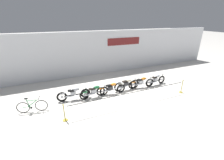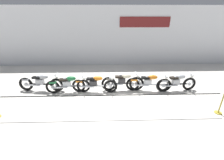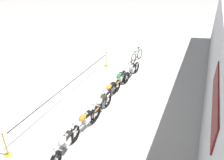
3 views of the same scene
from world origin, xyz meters
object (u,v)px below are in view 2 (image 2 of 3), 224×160
object	(u,v)px
motorcycle_silver_0	(41,83)
motorcycle_green_1	(68,84)
stanchion_far_left	(74,100)
motorcycle_orange_4	(149,83)
motorcycle_silver_5	(177,83)
stanchion_mid_left	(221,105)
motorcycle_orange_2	(95,84)
motorcycle_cream_3	(123,82)

from	to	relation	value
motorcycle_silver_0	motorcycle_green_1	xyz separation A→B (m)	(1.40, -0.25, 0.00)
motorcycle_green_1	stanchion_far_left	bearing A→B (deg)	-70.45
motorcycle_green_1	stanchion_far_left	size ratio (longest dim) A/B	0.25
motorcycle_orange_4	motorcycle_silver_5	world-z (taller)	same
motorcycle_silver_5	stanchion_far_left	world-z (taller)	stanchion_far_left
motorcycle_green_1	stanchion_mid_left	distance (m)	6.61
motorcycle_green_1	motorcycle_silver_5	size ratio (longest dim) A/B	1.04
motorcycle_orange_2	motorcycle_orange_4	bearing A→B (deg)	1.08
motorcycle_green_1	motorcycle_orange_4	distance (m)	4.01
motorcycle_orange_4	motorcycle_orange_2	bearing A→B (deg)	-178.92
motorcycle_orange_4	motorcycle_silver_5	bearing A→B (deg)	-0.85
motorcycle_cream_3	motorcycle_orange_4	distance (m)	1.30
stanchion_mid_left	motorcycle_cream_3	bearing A→B (deg)	150.47
motorcycle_silver_0	motorcycle_silver_5	size ratio (longest dim) A/B	1.10
motorcycle_silver_0	stanchion_mid_left	world-z (taller)	stanchion_mid_left
motorcycle_silver_0	motorcycle_orange_2	xyz separation A→B (m)	(2.70, -0.23, -0.00)
motorcycle_silver_0	stanchion_mid_left	xyz separation A→B (m)	(7.74, -2.14, -0.10)
stanchion_far_left	motorcycle_orange_4	bearing A→B (deg)	30.40
motorcycle_silver_0	motorcycle_silver_5	xyz separation A→B (m)	(6.82, -0.20, 0.00)
motorcycle_silver_0	stanchion_mid_left	size ratio (longest dim) A/B	2.19
motorcycle_cream_3	motorcycle_silver_5	bearing A→B (deg)	-2.51
motorcycle_orange_2	motorcycle_orange_4	size ratio (longest dim) A/B	1.00
motorcycle_orange_2	stanchion_far_left	xyz separation A→B (m)	(-0.63, -1.90, 0.27)
motorcycle_silver_5	stanchion_far_left	bearing A→B (deg)	-157.82
motorcycle_orange_2	stanchion_far_left	world-z (taller)	stanchion_far_left
motorcycle_silver_5	stanchion_far_left	size ratio (longest dim) A/B	0.24
motorcycle_cream_3	stanchion_mid_left	world-z (taller)	stanchion_mid_left
stanchion_far_left	motorcycle_green_1	bearing A→B (deg)	109.55
motorcycle_green_1	stanchion_mid_left	world-z (taller)	stanchion_mid_left
motorcycle_cream_3	stanchion_far_left	size ratio (longest dim) A/B	0.25
motorcycle_cream_3	stanchion_mid_left	xyz separation A→B (m)	(3.63, -2.05, -0.12)
motorcycle_green_1	motorcycle_cream_3	world-z (taller)	motorcycle_cream_3
motorcycle_silver_0	motorcycle_green_1	bearing A→B (deg)	-9.91
motorcycle_silver_0	motorcycle_green_1	world-z (taller)	motorcycle_silver_0
motorcycle_silver_5	motorcycle_orange_2	bearing A→B (deg)	-179.58
motorcycle_silver_0	motorcycle_orange_4	world-z (taller)	motorcycle_silver_0
motorcycle_cream_3	stanchion_mid_left	distance (m)	4.17
motorcycle_silver_5	motorcycle_orange_4	bearing A→B (deg)	179.15
motorcycle_orange_2	stanchion_far_left	size ratio (longest dim) A/B	0.26
motorcycle_orange_4	motorcycle_silver_5	xyz separation A→B (m)	(1.41, -0.02, -0.00)
motorcycle_orange_2	motorcycle_orange_4	distance (m)	2.71
motorcycle_silver_0	motorcycle_orange_4	distance (m)	5.41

